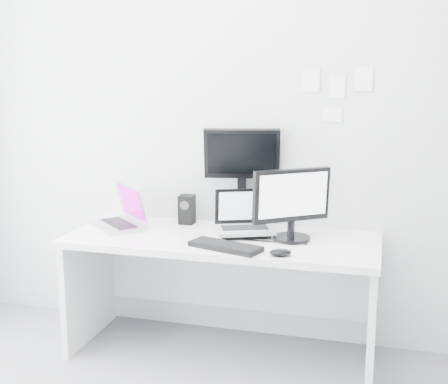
{
  "coord_description": "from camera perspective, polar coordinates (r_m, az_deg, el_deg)",
  "views": [
    {
      "loc": [
        0.89,
        -1.96,
        1.67
      ],
      "look_at": [
        0.02,
        1.23,
        1.0
      ],
      "focal_mm": 47.81,
      "sensor_mm": 36.0,
      "label": 1
    }
  ],
  "objects": [
    {
      "name": "samsung_monitor",
      "position": [
        3.37,
        6.55,
        -1.11
      ],
      "size": [
        0.5,
        0.44,
        0.42
      ],
      "primitive_type": "cube",
      "rotation": [
        0.0,
        0.0,
        0.63
      ],
      "color": "black",
      "rests_on": "desk"
    },
    {
      "name": "wall_note_0",
      "position": [
        3.58,
        8.34,
        10.54
      ],
      "size": [
        0.1,
        0.0,
        0.14
      ],
      "primitive_type": "cube",
      "color": "white",
      "rests_on": "back_wall"
    },
    {
      "name": "back_wall",
      "position": [
        3.68,
        1.22,
        6.47
      ],
      "size": [
        3.6,
        0.0,
        3.6
      ],
      "primitive_type": "plane",
      "rotation": [
        1.57,
        0.0,
        0.0
      ],
      "color": "silver",
      "rests_on": "ground"
    },
    {
      "name": "rear_monitor",
      "position": [
        3.66,
        1.71,
        1.57
      ],
      "size": [
        0.48,
        0.26,
        0.62
      ],
      "primitive_type": "cube",
      "rotation": [
        0.0,
        0.0,
        0.22
      ],
      "color": "black",
      "rests_on": "desk"
    },
    {
      "name": "mouse",
      "position": [
        3.12,
        5.41,
        -5.79
      ],
      "size": [
        0.14,
        0.11,
        0.04
      ],
      "primitive_type": "ellipsoid",
      "rotation": [
        0.0,
        0.0,
        0.34
      ],
      "color": "black",
      "rests_on": "desk"
    },
    {
      "name": "keyboard",
      "position": [
        3.23,
        0.13,
        -5.22
      ],
      "size": [
        0.43,
        0.26,
        0.03
      ],
      "primitive_type": "cube",
      "rotation": [
        0.0,
        0.0,
        -0.31
      ],
      "color": "black",
      "rests_on": "desk"
    },
    {
      "name": "macbook",
      "position": [
        3.69,
        -10.3,
        -1.28
      ],
      "size": [
        0.46,
        0.45,
        0.28
      ],
      "primitive_type": "cube",
      "rotation": [
        0.0,
        0.0,
        -0.74
      ],
      "color": "#B6B6BB",
      "rests_on": "desk"
    },
    {
      "name": "wall_note_2",
      "position": [
        3.56,
        13.23,
        10.52
      ],
      "size": [
        0.1,
        0.0,
        0.14
      ],
      "primitive_type": "cube",
      "color": "white",
      "rests_on": "back_wall"
    },
    {
      "name": "speaker",
      "position": [
        3.74,
        -3.57,
        -1.68
      ],
      "size": [
        0.11,
        0.11,
        0.18
      ],
      "primitive_type": "cube",
      "rotation": [
        0.0,
        0.0,
        -0.18
      ],
      "color": "black",
      "rests_on": "desk"
    },
    {
      "name": "desk",
      "position": [
        3.58,
        -0.23,
        -9.94
      ],
      "size": [
        1.8,
        0.7,
        0.73
      ],
      "primitive_type": "cube",
      "color": "white",
      "rests_on": "ground"
    },
    {
      "name": "wall_note_1",
      "position": [
        3.57,
        10.75,
        9.81
      ],
      "size": [
        0.09,
        0.0,
        0.13
      ],
      "primitive_type": "cube",
      "color": "white",
      "rests_on": "back_wall"
    },
    {
      "name": "dell_laptop",
      "position": [
        3.45,
        2.03,
        -2.04
      ],
      "size": [
        0.4,
        0.36,
        0.27
      ],
      "primitive_type": "cube",
      "rotation": [
        0.0,
        0.0,
        0.39
      ],
      "color": "#A3A5AA",
      "rests_on": "desk"
    },
    {
      "name": "wall_note_3",
      "position": [
        3.58,
        10.33,
        7.26
      ],
      "size": [
        0.11,
        0.0,
        0.08
      ],
      "primitive_type": "cube",
      "color": "white",
      "rests_on": "back_wall"
    }
  ]
}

